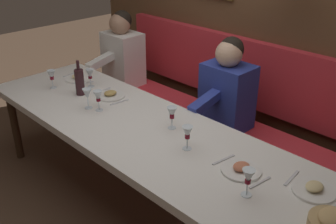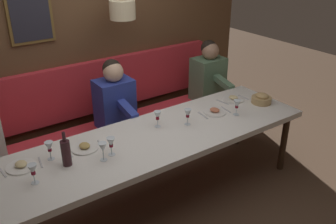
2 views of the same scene
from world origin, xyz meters
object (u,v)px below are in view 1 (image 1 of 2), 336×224
object	(u,v)px
wine_glass_5	(187,133)
bread_bowl	(332,224)
diner_near	(227,87)
diner_middle	(122,51)
wine_glass_2	(87,94)
wine_glass_3	(98,97)
wine_glass_4	(52,76)
wine_glass_6	(172,114)
wine_glass_0	(248,177)
dining_table	(146,136)
wine_bottle	(80,82)
wine_glass_1	(90,74)

from	to	relation	value
wine_glass_5	bread_bowl	distance (m)	0.99
diner_near	diner_middle	xyz separation A→B (m)	(0.00, 1.40, 0.00)
diner_near	diner_middle	size ratio (longest dim) A/B	1.00
diner_near	wine_glass_2	distance (m)	1.15
bread_bowl	diner_middle	bearing A→B (deg)	71.23
wine_glass_3	wine_glass_4	distance (m)	0.66
wine_glass_4	wine_glass_6	distance (m)	1.28
wine_glass_6	wine_glass_5	bearing A→B (deg)	-115.82
wine_glass_6	wine_glass_0	bearing A→B (deg)	-106.95
wine_glass_0	wine_glass_3	world-z (taller)	same
diner_middle	wine_glass_6	xyz separation A→B (m)	(-0.74, -1.48, 0.04)
diner_near	wine_glass_0	size ratio (longest dim) A/B	4.82
diner_near	wine_glass_6	world-z (taller)	diner_near
diner_near	wine_glass_4	xyz separation A→B (m)	(-0.96, 1.18, 0.04)
wine_glass_0	wine_glass_5	bearing A→B (deg)	77.72
wine_glass_4	wine_glass_0	bearing A→B (deg)	-90.74
wine_glass_3	bread_bowl	size ratio (longest dim) A/B	0.75
dining_table	wine_glass_2	bearing A→B (deg)	98.81
diner_middle	wine_bottle	size ratio (longest dim) A/B	2.64
wine_glass_0	bread_bowl	bearing A→B (deg)	-82.82
wine_glass_2	wine_bottle	bearing A→B (deg)	68.34
diner_near	wine_glass_5	distance (m)	0.93
bread_bowl	dining_table	bearing A→B (deg)	87.99
wine_bottle	bread_bowl	size ratio (longest dim) A/B	1.36
diner_middle	wine_glass_4	world-z (taller)	diner_middle
dining_table	wine_bottle	xyz separation A→B (m)	(0.02, 0.85, 0.17)
wine_glass_1	wine_glass_2	size ratio (longest dim) A/B	1.00
wine_glass_0	wine_glass_4	distance (m)	2.07
wine_glass_4	diner_near	bearing A→B (deg)	-50.84
wine_glass_1	wine_glass_3	xyz separation A→B (m)	(-0.23, -0.45, -0.00)
diner_near	dining_table	bearing A→B (deg)	177.80
diner_near	bread_bowl	world-z (taller)	diner_near
wine_glass_3	wine_bottle	size ratio (longest dim) A/B	0.55
wine_glass_6	wine_glass_1	bearing A→B (deg)	88.23
dining_table	wine_bottle	world-z (taller)	wine_bottle
wine_glass_0	wine_bottle	xyz separation A→B (m)	(0.12, 1.78, 0.00)
wine_glass_1	diner_near	bearing A→B (deg)	-53.89
wine_glass_0	wine_glass_2	xyz separation A→B (m)	(0.01, 1.51, 0.00)
wine_glass_3	wine_glass_5	world-z (taller)	same
wine_glass_2	wine_glass_6	size ratio (longest dim) A/B	1.00
wine_glass_2	wine_bottle	xyz separation A→B (m)	(0.11, 0.27, -0.00)
diner_near	wine_bottle	world-z (taller)	diner_near
wine_glass_6	dining_table	bearing A→B (deg)	141.72
wine_glass_4	wine_glass_3	bearing A→B (deg)	-87.96
diner_near	wine_glass_1	bearing A→B (deg)	126.11
dining_table	bread_bowl	world-z (taller)	bread_bowl
wine_glass_2	wine_bottle	distance (m)	0.29
diner_middle	wine_glass_5	xyz separation A→B (m)	(-0.87, -1.75, 0.04)
dining_table	wine_glass_5	xyz separation A→B (m)	(0.02, -0.38, 0.17)
diner_near	wine_glass_3	size ratio (longest dim) A/B	4.82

